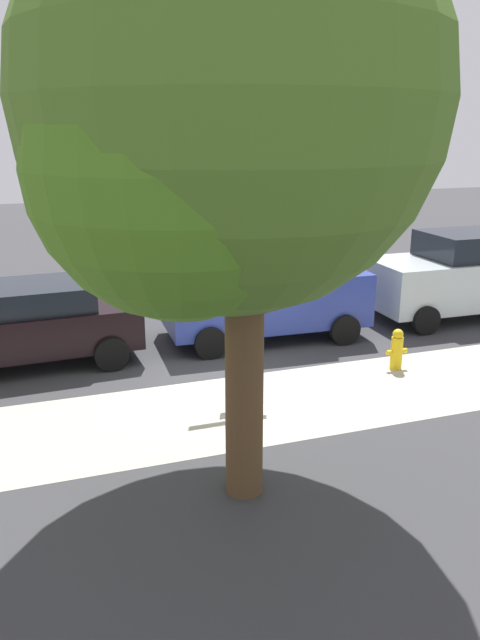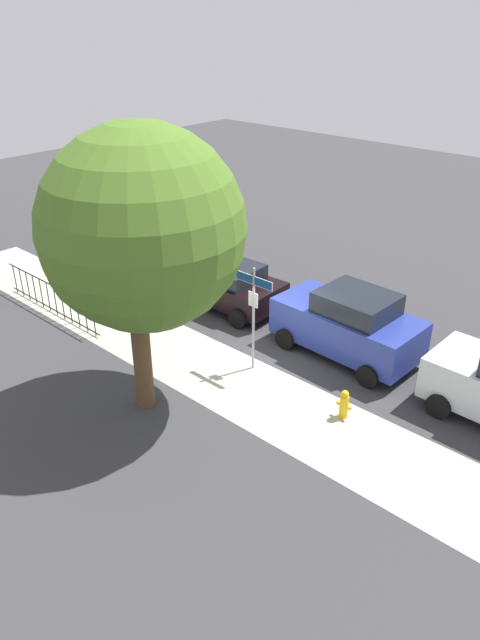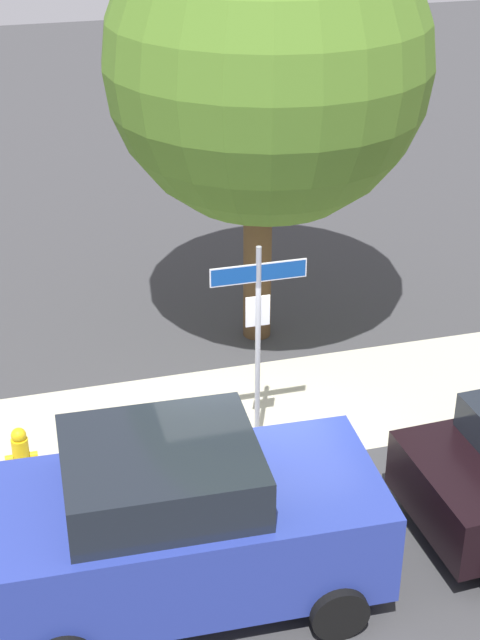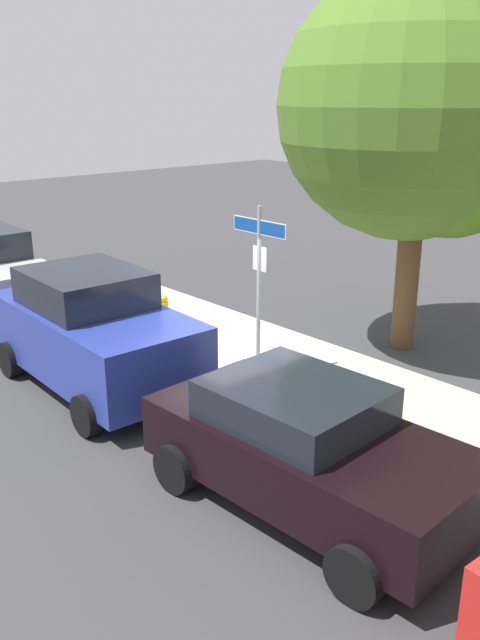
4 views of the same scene
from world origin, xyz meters
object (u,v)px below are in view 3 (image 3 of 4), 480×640
shade_tree (269,72)px  fire_hydrant (21,454)px  car_blue (182,522)px  street_sign (258,317)px

shade_tree → fire_hydrant: shade_tree is taller
shade_tree → car_blue: 6.69m
street_sign → fire_hydrant: bearing=176.4°
shade_tree → fire_hydrant: (-4.08, -2.59, -4.06)m
car_blue → fire_hydrant: 3.11m
shade_tree → car_blue: shade_tree is taller
street_sign → car_blue: (-1.53, -2.39, -1.06)m
street_sign → fire_hydrant: 3.56m
car_blue → fire_hydrant: size_ratio=5.51×
shade_tree → fire_hydrant: bearing=-147.6°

